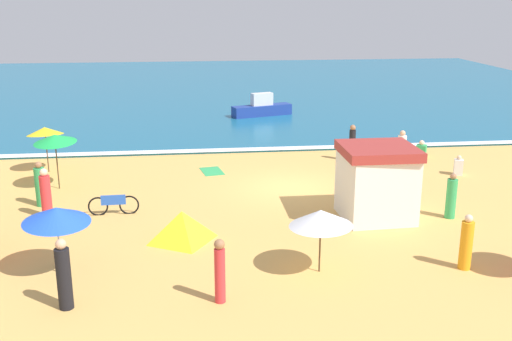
{
  "coord_description": "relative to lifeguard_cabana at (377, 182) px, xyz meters",
  "views": [
    {
      "loc": [
        -4.06,
        -23.39,
        7.62
      ],
      "look_at": [
        -1.38,
        -0.0,
        0.8
      ],
      "focal_mm": 42.37,
      "sensor_mm": 36.0,
      "label": 1
    }
  ],
  "objects": [
    {
      "name": "beachgoer_6",
      "position": [
        -12.1,
        2.68,
        -0.54
      ],
      "size": [
        0.56,
        0.56,
        1.72
      ],
      "color": "green",
      "rests_on": "ground_plane"
    },
    {
      "name": "beachgoer_1",
      "position": [
        2.65,
        -0.32,
        -0.58
      ],
      "size": [
        0.45,
        0.45,
        1.65
      ],
      "color": "green",
      "rests_on": "ground_plane"
    },
    {
      "name": "beachgoer_3",
      "position": [
        1.32,
        -4.37,
        -0.57
      ],
      "size": [
        0.48,
        0.48,
        1.66
      ],
      "color": "orange",
      "rests_on": "ground_plane"
    },
    {
      "name": "beachgoer_11",
      "position": [
        3.05,
        5.94,
        -0.49
      ],
      "size": [
        0.53,
        0.53,
        1.82
      ],
      "color": "white",
      "rests_on": "ground_plane"
    },
    {
      "name": "small_boat_0",
      "position": [
        -1.71,
        18.97,
        -0.75
      ],
      "size": [
        4.04,
        2.06,
        1.48
      ],
      "color": "navy",
      "rests_on": "ocean_water"
    },
    {
      "name": "beachgoer_8",
      "position": [
        1.23,
        7.64,
        -0.48
      ],
      "size": [
        0.34,
        0.34,
        1.77
      ],
      "color": "black",
      "rests_on": "ground_plane"
    },
    {
      "name": "beach_umbrella_6",
      "position": [
        -12.84,
        7.39,
        0.53
      ],
      "size": [
        2.07,
        2.08,
        2.13
      ],
      "color": "#4C3823",
      "rests_on": "ground_plane"
    },
    {
      "name": "beach_towel_1",
      "position": [
        -5.52,
        6.59,
        -1.33
      ],
      "size": [
        1.13,
        1.56,
        0.01
      ],
      "color": "green",
      "rests_on": "ground_plane"
    },
    {
      "name": "beachgoer_10",
      "position": [
        4.86,
        8.08,
        -1.01
      ],
      "size": [
        0.63,
        0.63,
        0.82
      ],
      "color": "green",
      "rests_on": "ground_plane"
    },
    {
      "name": "ocean_water",
      "position": [
        -2.46,
        31.75,
        -1.29
      ],
      "size": [
        60.0,
        44.0,
        0.1
      ],
      "primitive_type": "cube",
      "color": "#196084",
      "rests_on": "ground_plane"
    },
    {
      "name": "beach_tent",
      "position": [
        -6.82,
        -1.35,
        -0.83
      ],
      "size": [
        2.06,
        2.01,
        1.01
      ],
      "color": "yellow",
      "rests_on": "ground_plane"
    },
    {
      "name": "beach_umbrella_1",
      "position": [
        -10.25,
        -3.37,
        0.43
      ],
      "size": [
        2.64,
        2.64,
        2.06
      ],
      "color": "silver",
      "rests_on": "ground_plane"
    },
    {
      "name": "parked_bicycle",
      "position": [
        -9.29,
        1.4,
        -0.96
      ],
      "size": [
        1.82,
        0.12,
        0.76
      ],
      "color": "black",
      "rests_on": "ground_plane"
    },
    {
      "name": "beach_umbrella_0",
      "position": [
        -2.91,
        -4.08,
        0.3
      ],
      "size": [
        2.4,
        2.39,
        1.91
      ],
      "color": "#4C3823",
      "rests_on": "ground_plane"
    },
    {
      "name": "ground_plane",
      "position": [
        -2.46,
        3.75,
        -1.34
      ],
      "size": [
        60.0,
        60.0,
        0.0
      ],
      "primitive_type": "plane",
      "color": "#E0A856"
    },
    {
      "name": "beachgoer_9",
      "position": [
        5.28,
        4.8,
        -0.96
      ],
      "size": [
        0.48,
        0.48,
        0.89
      ],
      "color": "white",
      "rests_on": "ground_plane"
    },
    {
      "name": "beachgoer_0",
      "position": [
        -9.73,
        -5.43,
        -0.45
      ],
      "size": [
        0.39,
        0.39,
        1.88
      ],
      "color": "black",
      "rests_on": "ground_plane"
    },
    {
      "name": "beach_umbrella_7",
      "position": [
        -11.87,
        4.77,
        0.76
      ],
      "size": [
        2.21,
        2.23,
        2.35
      ],
      "color": "#4C3823",
      "rests_on": "ground_plane"
    },
    {
      "name": "wave_breaker_foam",
      "position": [
        -2.46,
        10.05,
        -1.24
      ],
      "size": [
        57.0,
        0.7,
        0.01
      ],
      "primitive_type": "cube",
      "color": "white",
      "rests_on": "ocean_water"
    },
    {
      "name": "lifeguard_cabana",
      "position": [
        0.0,
        0.0,
        0.0
      ],
      "size": [
        2.54,
        2.45,
        2.63
      ],
      "color": "white",
      "rests_on": "ground_plane"
    },
    {
      "name": "beachgoer_4",
      "position": [
        -11.62,
        1.4,
        -0.49
      ],
      "size": [
        0.46,
        0.46,
        1.81
      ],
      "color": "red",
      "rests_on": "ground_plane"
    },
    {
      "name": "beachgoer_5",
      "position": [
        -5.84,
        -5.55,
        -0.47
      ],
      "size": [
        0.39,
        0.39,
        1.74
      ],
      "color": "red",
      "rests_on": "ground_plane"
    }
  ]
}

